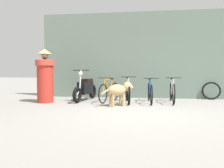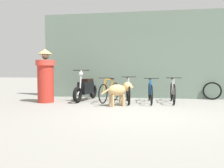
{
  "view_description": "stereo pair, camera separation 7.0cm",
  "coord_description": "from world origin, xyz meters",
  "px_view_note": "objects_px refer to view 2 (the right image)",
  "views": [
    {
      "loc": [
        0.03,
        -5.25,
        1.01
      ],
      "look_at": [
        -0.83,
        1.1,
        0.65
      ],
      "focal_mm": 35.0,
      "sensor_mm": 36.0,
      "label": 1
    },
    {
      "loc": [
        0.1,
        -5.24,
        1.01
      ],
      "look_at": [
        -0.83,
        1.1,
        0.65
      ],
      "focal_mm": 35.0,
      "sensor_mm": 36.0,
      "label": 2
    }
  ],
  "objects_px": {
    "bicycle_2": "(150,92)",
    "spare_tire_left": "(212,91)",
    "bicycle_0": "(110,92)",
    "person_in_robes": "(46,76)",
    "bicycle_3": "(173,92)",
    "stray_dog": "(120,90)",
    "bicycle_1": "(128,92)",
    "motorcycle": "(86,89)"
  },
  "relations": [
    {
      "from": "bicycle_3",
      "to": "person_in_robes",
      "type": "bearing_deg",
      "value": -79.95
    },
    {
      "from": "bicycle_2",
      "to": "spare_tire_left",
      "type": "xyz_separation_m",
      "value": [
        2.23,
        1.08,
        -0.02
      ]
    },
    {
      "from": "bicycle_3",
      "to": "motorcycle",
      "type": "height_order",
      "value": "motorcycle"
    },
    {
      "from": "bicycle_0",
      "to": "motorcycle",
      "type": "xyz_separation_m",
      "value": [
        -0.87,
        0.19,
        0.07
      ]
    },
    {
      "from": "bicycle_0",
      "to": "bicycle_1",
      "type": "xyz_separation_m",
      "value": [
        0.63,
        -0.12,
        0.01
      ]
    },
    {
      "from": "bicycle_2",
      "to": "spare_tire_left",
      "type": "distance_m",
      "value": 2.48
    },
    {
      "from": "spare_tire_left",
      "to": "stray_dog",
      "type": "bearing_deg",
      "value": -148.76
    },
    {
      "from": "bicycle_0",
      "to": "stray_dog",
      "type": "relative_size",
      "value": 1.67
    },
    {
      "from": "bicycle_1",
      "to": "person_in_robes",
      "type": "bearing_deg",
      "value": -89.97
    },
    {
      "from": "bicycle_0",
      "to": "person_in_robes",
      "type": "xyz_separation_m",
      "value": [
        -2.05,
        -0.46,
        0.53
      ]
    },
    {
      "from": "motorcycle",
      "to": "person_in_robes",
      "type": "bearing_deg",
      "value": -51.69
    },
    {
      "from": "bicycle_0",
      "to": "bicycle_2",
      "type": "bearing_deg",
      "value": 104.22
    },
    {
      "from": "person_in_robes",
      "to": "bicycle_2",
      "type": "bearing_deg",
      "value": 146.36
    },
    {
      "from": "bicycle_1",
      "to": "bicycle_3",
      "type": "xyz_separation_m",
      "value": [
        1.44,
        0.19,
        -0.01
      ]
    },
    {
      "from": "bicycle_3",
      "to": "bicycle_0",
      "type": "bearing_deg",
      "value": -85.47
    },
    {
      "from": "bicycle_3",
      "to": "spare_tire_left",
      "type": "distance_m",
      "value": 1.8
    },
    {
      "from": "bicycle_1",
      "to": "stray_dog",
      "type": "distance_m",
      "value": 0.78
    },
    {
      "from": "motorcycle",
      "to": "spare_tire_left",
      "type": "relative_size",
      "value": 2.85
    },
    {
      "from": "stray_dog",
      "to": "bicycle_0",
      "type": "bearing_deg",
      "value": 82.16
    },
    {
      "from": "bicycle_2",
      "to": "stray_dog",
      "type": "height_order",
      "value": "bicycle_2"
    },
    {
      "from": "bicycle_3",
      "to": "spare_tire_left",
      "type": "height_order",
      "value": "bicycle_3"
    },
    {
      "from": "spare_tire_left",
      "to": "bicycle_2",
      "type": "bearing_deg",
      "value": -154.22
    },
    {
      "from": "bicycle_2",
      "to": "bicycle_3",
      "type": "height_order",
      "value": "bicycle_3"
    },
    {
      "from": "stray_dog",
      "to": "spare_tire_left",
      "type": "bearing_deg",
      "value": -3.45
    },
    {
      "from": "stray_dog",
      "to": "person_in_robes",
      "type": "distance_m",
      "value": 2.56
    },
    {
      "from": "spare_tire_left",
      "to": "person_in_robes",
      "type": "bearing_deg",
      "value": -165.03
    },
    {
      "from": "bicycle_1",
      "to": "spare_tire_left",
      "type": "bearing_deg",
      "value": 104.4
    },
    {
      "from": "bicycle_2",
      "to": "person_in_robes",
      "type": "xyz_separation_m",
      "value": [
        -3.41,
        -0.43,
        0.53
      ]
    },
    {
      "from": "bicycle_1",
      "to": "spare_tire_left",
      "type": "relative_size",
      "value": 2.58
    },
    {
      "from": "bicycle_3",
      "to": "person_in_robes",
      "type": "height_order",
      "value": "person_in_robes"
    },
    {
      "from": "bicycle_0",
      "to": "spare_tire_left",
      "type": "height_order",
      "value": "bicycle_0"
    },
    {
      "from": "person_in_robes",
      "to": "spare_tire_left",
      "type": "xyz_separation_m",
      "value": [
        5.64,
        1.51,
        -0.55
      ]
    },
    {
      "from": "bicycle_0",
      "to": "spare_tire_left",
      "type": "xyz_separation_m",
      "value": [
        3.58,
        1.04,
        -0.02
      ]
    },
    {
      "from": "motorcycle",
      "to": "bicycle_3",
      "type": "bearing_deg",
      "value": 97.02
    },
    {
      "from": "stray_dog",
      "to": "spare_tire_left",
      "type": "relative_size",
      "value": 1.44
    },
    {
      "from": "stray_dog",
      "to": "bicycle_3",
      "type": "bearing_deg",
      "value": -5.1
    },
    {
      "from": "bicycle_2",
      "to": "bicycle_0",
      "type": "bearing_deg",
      "value": -93.51
    },
    {
      "from": "bicycle_0",
      "to": "stray_dog",
      "type": "bearing_deg",
      "value": 42.49
    },
    {
      "from": "bicycle_2",
      "to": "person_in_robes",
      "type": "relative_size",
      "value": 0.98
    },
    {
      "from": "stray_dog",
      "to": "person_in_robes",
      "type": "xyz_separation_m",
      "value": [
        -2.49,
        0.4,
        0.4
      ]
    },
    {
      "from": "bicycle_3",
      "to": "person_in_robes",
      "type": "distance_m",
      "value": 4.2
    },
    {
      "from": "bicycle_1",
      "to": "bicycle_0",
      "type": "bearing_deg",
      "value": -108.28
    }
  ]
}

